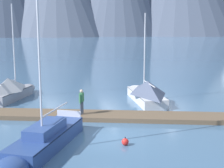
{
  "coord_description": "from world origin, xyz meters",
  "views": [
    {
      "loc": [
        0.96,
        -17.74,
        6.26
      ],
      "look_at": [
        0.0,
        6.0,
        2.0
      ],
      "focal_mm": 53.33,
      "sensor_mm": 36.0,
      "label": 1
    }
  ],
  "objects_px": {
    "sailboat_second_berth": "(42,141)",
    "mooring_buoy_channel_marker": "(125,142)",
    "person_on_dock": "(82,100)",
    "sailboat_mid_dock_port": "(146,92)",
    "sailboat_nearest_berth": "(12,89)"
  },
  "relations": [
    {
      "from": "sailboat_second_berth",
      "to": "mooring_buoy_channel_marker",
      "type": "bearing_deg",
      "value": 14.33
    },
    {
      "from": "sailboat_second_berth",
      "to": "person_on_dock",
      "type": "height_order",
      "value": "sailboat_second_berth"
    },
    {
      "from": "person_on_dock",
      "to": "sailboat_nearest_berth",
      "type": "bearing_deg",
      "value": 140.02
    },
    {
      "from": "sailboat_nearest_berth",
      "to": "sailboat_second_berth",
      "type": "relative_size",
      "value": 0.88
    },
    {
      "from": "sailboat_second_berth",
      "to": "person_on_dock",
      "type": "distance_m",
      "value": 6.19
    },
    {
      "from": "sailboat_second_berth",
      "to": "person_on_dock",
      "type": "bearing_deg",
      "value": 78.79
    },
    {
      "from": "mooring_buoy_channel_marker",
      "to": "sailboat_mid_dock_port",
      "type": "bearing_deg",
      "value": 80.68
    },
    {
      "from": "sailboat_nearest_berth",
      "to": "mooring_buoy_channel_marker",
      "type": "xyz_separation_m",
      "value": [
        9.65,
        -10.6,
        -0.69
      ]
    },
    {
      "from": "sailboat_second_berth",
      "to": "mooring_buoy_channel_marker",
      "type": "height_order",
      "value": "sailboat_second_berth"
    },
    {
      "from": "sailboat_second_berth",
      "to": "person_on_dock",
      "type": "relative_size",
      "value": 5.37
    },
    {
      "from": "person_on_dock",
      "to": "mooring_buoy_channel_marker",
      "type": "bearing_deg",
      "value": -59.44
    },
    {
      "from": "sailboat_mid_dock_port",
      "to": "mooring_buoy_channel_marker",
      "type": "distance_m",
      "value": 10.36
    },
    {
      "from": "sailboat_second_berth",
      "to": "person_on_dock",
      "type": "xyz_separation_m",
      "value": [
        1.2,
        6.04,
        0.71
      ]
    },
    {
      "from": "sailboat_second_berth",
      "to": "mooring_buoy_channel_marker",
      "type": "distance_m",
      "value": 4.28
    },
    {
      "from": "sailboat_mid_dock_port",
      "to": "person_on_dock",
      "type": "xyz_separation_m",
      "value": [
        -4.62,
        -5.23,
        0.43
      ]
    }
  ]
}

